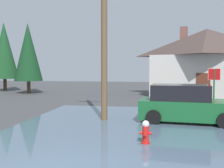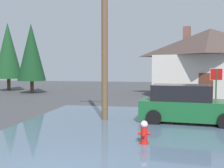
# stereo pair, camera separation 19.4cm
# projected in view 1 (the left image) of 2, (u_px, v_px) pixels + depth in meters

# --- Properties ---
(flood_puddle) EXTENTS (8.15, 11.80, 0.05)m
(flood_puddle) POSITION_uv_depth(u_px,v_px,m) (114.00, 131.00, 9.76)
(flood_puddle) COLOR #4C6075
(flood_puddle) RESTS_ON ground
(fire_hydrant) EXTENTS (0.38, 0.33, 0.76)m
(fire_hydrant) POSITION_uv_depth(u_px,v_px,m) (146.00, 133.00, 7.99)
(fire_hydrant) COLOR red
(fire_hydrant) RESTS_ON ground
(utility_pole) EXTENTS (1.60, 0.28, 8.46)m
(utility_pole) POSITION_uv_depth(u_px,v_px,m) (104.00, 21.00, 11.42)
(utility_pole) COLOR brown
(utility_pole) RESTS_ON ground
(stop_sign_far) EXTENTS (0.65, 0.16, 2.35)m
(stop_sign_far) POSITION_uv_depth(u_px,v_px,m) (214.00, 81.00, 14.51)
(stop_sign_far) COLOR #1E4C28
(stop_sign_far) RESTS_ON ground
(house) EXTENTS (10.08, 8.19, 6.05)m
(house) POSITION_uv_depth(u_px,v_px,m) (206.00, 61.00, 21.75)
(house) COLOR beige
(house) RESTS_ON ground
(parked_car) EXTENTS (4.20, 2.29, 1.64)m
(parked_car) POSITION_uv_depth(u_px,v_px,m) (186.00, 105.00, 11.27)
(parked_car) COLOR #195B2D
(parked_car) RESTS_ON ground
(pine_tree_mid_left) EXTENTS (2.84, 2.84, 7.09)m
(pine_tree_mid_left) POSITION_uv_depth(u_px,v_px,m) (4.00, 51.00, 27.11)
(pine_tree_mid_left) COLOR #4C3823
(pine_tree_mid_left) RESTS_ON ground
(pine_tree_short_left) EXTENTS (2.62, 2.62, 6.54)m
(pine_tree_short_left) POSITION_uv_depth(u_px,v_px,m) (28.00, 52.00, 24.36)
(pine_tree_short_left) COLOR #4C3823
(pine_tree_short_left) RESTS_ON ground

